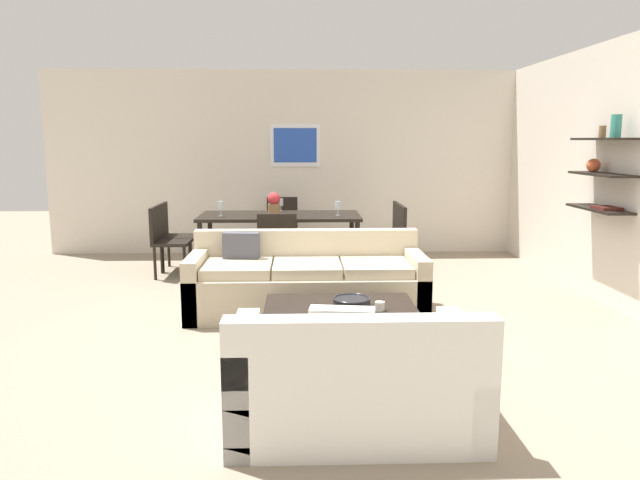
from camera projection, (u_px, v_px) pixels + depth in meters
The scene contains 19 objects.
ground_plane at pixel (319, 322), 5.56m from camera, with size 18.00×18.00×0.00m, color gray.
back_wall_unit at pixel (331, 163), 8.82m from camera, with size 8.40×0.09×2.70m.
right_wall_shelf_unit at pixel (614, 174), 6.02m from camera, with size 0.34×8.20×2.70m.
sofa_beige at pixel (306, 283), 5.84m from camera, with size 2.28×0.90×0.78m.
loveseat_white at pixel (354, 381), 3.48m from camera, with size 1.45×0.90×0.78m.
coffee_table at pixel (341, 332), 4.68m from camera, with size 1.21×0.96×0.38m.
decorative_bowl at pixel (352, 302), 4.69m from camera, with size 0.30×0.30×0.08m.
candle_jar at pixel (380, 306), 4.60m from camera, with size 0.08×0.08×0.07m, color silver.
dining_table at pixel (280, 220), 7.57m from camera, with size 2.03×0.93×0.75m.
dining_chair_head at pixel (282, 224), 8.45m from camera, with size 0.44×0.44×0.88m.
dining_chair_right_near at pixel (393, 236), 7.44m from camera, with size 0.44×0.44×0.88m.
dining_chair_right_far at pixel (388, 231), 7.85m from camera, with size 0.44×0.44×0.88m.
dining_chair_left_near at pixel (165, 237), 7.34m from camera, with size 0.44×0.44×0.88m.
dining_chair_left_far at pixel (172, 232), 7.75m from camera, with size 0.44×0.44×0.88m.
dining_chair_foot at pixel (278, 245), 6.74m from camera, with size 0.44×0.44×0.88m.
wine_glass_left_near at pixel (221, 205), 7.40m from camera, with size 0.07×0.07×0.19m.
wine_glass_right_near at pixel (338, 205), 7.44m from camera, with size 0.07×0.07×0.18m.
wine_glass_head at pixel (281, 203), 7.93m from camera, with size 0.06×0.06×0.16m.
centerpiece_vase at pixel (274, 204), 7.48m from camera, with size 0.16×0.16×0.29m.
Camera 1 is at (-0.17, -5.35, 1.69)m, focal length 33.24 mm.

